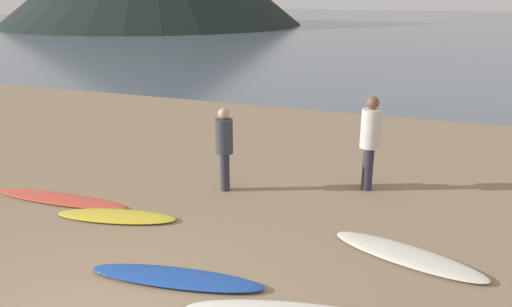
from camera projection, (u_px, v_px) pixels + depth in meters
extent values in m
cube|color=#8C7559|center=(317.00, 128.00, 13.82)|extent=(120.00, 120.00, 0.20)
cube|color=slate|center=(419.00, 23.00, 59.68)|extent=(140.00, 100.00, 0.01)
ellipsoid|color=#D84C38|center=(60.00, 199.00, 8.71)|extent=(2.71, 0.62, 0.06)
ellipsoid|color=yellow|center=(116.00, 216.00, 8.02)|extent=(2.10, 0.98, 0.08)
ellipsoid|color=#1E479E|center=(176.00, 278.00, 6.27)|extent=(2.39, 0.83, 0.09)
ellipsoid|color=silver|center=(407.00, 255.00, 6.80)|extent=(2.27, 1.20, 0.10)
cylinder|color=#2D2D38|center=(368.00, 169.00, 9.10)|extent=(0.20, 0.20, 0.83)
cylinder|color=beige|center=(371.00, 128.00, 8.85)|extent=(0.36, 0.36, 0.73)
sphere|color=brown|center=(373.00, 103.00, 8.70)|extent=(0.24, 0.24, 0.24)
cylinder|color=#2D2D38|center=(225.00, 172.00, 9.08)|extent=(0.18, 0.18, 0.74)
cylinder|color=#333842|center=(224.00, 136.00, 8.86)|extent=(0.32, 0.32, 0.64)
sphere|color=tan|center=(224.00, 114.00, 8.73)|extent=(0.21, 0.21, 0.21)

